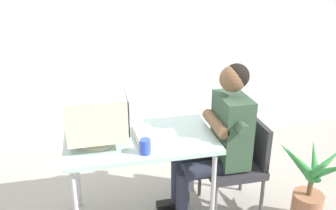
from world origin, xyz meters
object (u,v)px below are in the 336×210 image
keyboard (145,138)px  potted_plant (310,188)px  office_chair (238,160)px  crt_monitor (97,116)px  person_seated (219,137)px  desk (140,145)px  desk_mug (146,146)px

keyboard → potted_plant: keyboard is taller
keyboard → potted_plant: (1.26, -0.31, -0.43)m
office_chair → potted_plant: bearing=-33.4°
crt_monitor → potted_plant: (1.60, -0.32, -0.64)m
crt_monitor → person_seated: size_ratio=0.33×
keyboard → desk: bearing=131.1°
desk → office_chair: office_chair is taller
desk → potted_plant: desk is taller
office_chair → crt_monitor: bearing=180.0°
desk → keyboard: keyboard is taller
desk → desk_mug: size_ratio=10.35×
desk_mug → crt_monitor: bearing=145.9°
crt_monitor → desk_mug: (0.31, -0.21, -0.17)m
crt_monitor → person_seated: bearing=-0.1°
office_chair → potted_plant: office_chair is taller
person_seated → desk: bearing=177.4°
desk → desk_mug: desk_mug is taller
keyboard → office_chair: size_ratio=0.58×
desk → potted_plant: bearing=-15.0°
keyboard → person_seated: (0.60, 0.01, -0.06)m
keyboard → crt_monitor: bearing=178.6°
office_chair → desk_mug: desk_mug is taller
potted_plant → person_seated: bearing=154.4°
crt_monitor → keyboard: crt_monitor is taller
keyboard → office_chair: office_chair is taller
person_seated → desk_mug: 0.67m
crt_monitor → person_seated: 0.98m
crt_monitor → office_chair: crt_monitor is taller
keyboard → office_chair: (0.78, 0.01, -0.30)m
desk → crt_monitor: size_ratio=2.65×
keyboard → potted_plant: bearing=-13.8°
potted_plant → desk_mug: desk_mug is taller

